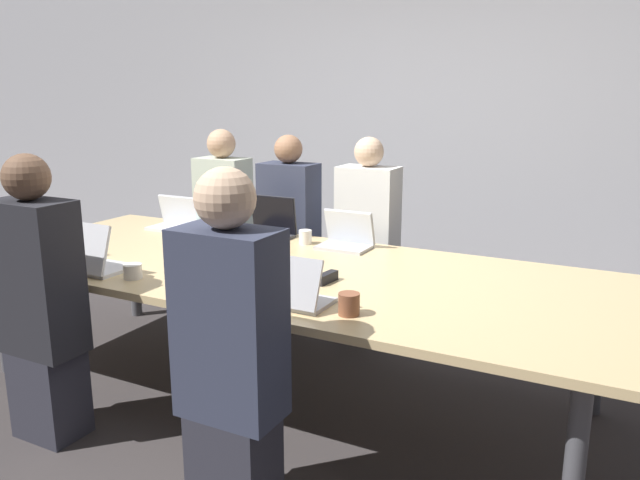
{
  "coord_description": "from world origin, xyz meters",
  "views": [
    {
      "loc": [
        1.74,
        -2.84,
        1.68
      ],
      "look_at": [
        0.21,
        0.1,
        0.89
      ],
      "focal_mm": 35.0,
      "sensor_mm": 36.0,
      "label": 1
    }
  ],
  "objects_px": {
    "cup_near_midright": "(349,304)",
    "laptop_near_left": "(90,258)",
    "laptop_near_midright": "(291,291)",
    "laptop_far_center": "(346,237)",
    "stapler": "(327,278)",
    "cup_near_left": "(133,271)",
    "person_near_left": "(40,304)",
    "person_near_midright": "(231,355)",
    "laptop_far_midleft": "(269,226)",
    "bottle_far_left": "(202,220)",
    "bottle_near_left": "(77,242)",
    "person_far_midleft": "(289,236)",
    "bottle_near_midright": "(248,271)",
    "person_far_center": "(367,242)",
    "cup_far_left": "(209,226)",
    "person_far_left": "(224,223)",
    "cup_far_center": "(305,237)",
    "laptop_far_left": "(177,219)"
  },
  "relations": [
    {
      "from": "bottle_far_left",
      "to": "person_far_midleft",
      "type": "distance_m",
      "value": 0.67
    },
    {
      "from": "laptop_far_center",
      "to": "person_far_midleft",
      "type": "bearing_deg",
      "value": 148.69
    },
    {
      "from": "laptop_near_midright",
      "to": "laptop_far_center",
      "type": "bearing_deg",
      "value": -77.72
    },
    {
      "from": "cup_near_midright",
      "to": "laptop_far_center",
      "type": "height_order",
      "value": "laptop_far_center"
    },
    {
      "from": "laptop_near_midright",
      "to": "laptop_far_left",
      "type": "xyz_separation_m",
      "value": [
        -1.53,
        1.04,
        -0.0
      ]
    },
    {
      "from": "bottle_far_left",
      "to": "bottle_near_left",
      "type": "height_order",
      "value": "bottle_far_left"
    },
    {
      "from": "bottle_near_midright",
      "to": "laptop_near_left",
      "type": "distance_m",
      "value": 0.94
    },
    {
      "from": "bottle_near_midright",
      "to": "cup_far_left",
      "type": "distance_m",
      "value": 1.36
    },
    {
      "from": "person_near_midright",
      "to": "cup_near_midright",
      "type": "xyz_separation_m",
      "value": [
        0.27,
        0.5,
        0.1
      ]
    },
    {
      "from": "person_far_left",
      "to": "person_far_midleft",
      "type": "bearing_deg",
      "value": -6.79
    },
    {
      "from": "person_far_left",
      "to": "cup_far_center",
      "type": "relative_size",
      "value": 15.78
    },
    {
      "from": "bottle_near_midright",
      "to": "person_far_left",
      "type": "xyz_separation_m",
      "value": [
        -1.21,
        1.46,
        -0.16
      ]
    },
    {
      "from": "person_far_left",
      "to": "laptop_far_left",
      "type": "bearing_deg",
      "value": -92.47
    },
    {
      "from": "cup_near_midright",
      "to": "bottle_near_left",
      "type": "bearing_deg",
      "value": 175.43
    },
    {
      "from": "bottle_far_left",
      "to": "cup_near_left",
      "type": "height_order",
      "value": "bottle_far_left"
    },
    {
      "from": "bottle_far_left",
      "to": "person_far_center",
      "type": "distance_m",
      "value": 1.13
    },
    {
      "from": "person_near_midright",
      "to": "bottle_far_left",
      "type": "bearing_deg",
      "value": -48.94
    },
    {
      "from": "cup_far_left",
      "to": "person_near_left",
      "type": "height_order",
      "value": "person_near_left"
    },
    {
      "from": "person_near_midright",
      "to": "cup_near_midright",
      "type": "relative_size",
      "value": 14.67
    },
    {
      "from": "person_near_midright",
      "to": "laptop_far_midleft",
      "type": "bearing_deg",
      "value": -62.74
    },
    {
      "from": "bottle_near_midright",
      "to": "person_near_left",
      "type": "bearing_deg",
      "value": -150.55
    },
    {
      "from": "laptop_far_midleft",
      "to": "person_far_midleft",
      "type": "height_order",
      "value": "person_far_midleft"
    },
    {
      "from": "person_near_midright",
      "to": "person_far_left",
      "type": "height_order",
      "value": "person_near_midright"
    },
    {
      "from": "person_near_midright",
      "to": "cup_far_left",
      "type": "bearing_deg",
      "value": -50.27
    },
    {
      "from": "cup_near_midright",
      "to": "person_far_midleft",
      "type": "height_order",
      "value": "person_far_midleft"
    },
    {
      "from": "cup_near_left",
      "to": "laptop_far_left",
      "type": "bearing_deg",
      "value": 119.32
    },
    {
      "from": "bottle_far_left",
      "to": "laptop_near_left",
      "type": "bearing_deg",
      "value": -89.64
    },
    {
      "from": "laptop_far_left",
      "to": "cup_far_center",
      "type": "xyz_separation_m",
      "value": [
        1.02,
        0.02,
        -0.02
      ]
    },
    {
      "from": "laptop_near_midright",
      "to": "laptop_far_left",
      "type": "distance_m",
      "value": 1.85
    },
    {
      "from": "cup_near_midright",
      "to": "laptop_far_midleft",
      "type": "relative_size",
      "value": 0.29
    },
    {
      "from": "person_far_left",
      "to": "person_near_midright",
      "type": "bearing_deg",
      "value": -53.36
    },
    {
      "from": "person_far_center",
      "to": "cup_far_center",
      "type": "bearing_deg",
      "value": -113.76
    },
    {
      "from": "person_near_midright",
      "to": "cup_near_midright",
      "type": "height_order",
      "value": "person_near_midright"
    },
    {
      "from": "person_far_center",
      "to": "laptop_near_left",
      "type": "bearing_deg",
      "value": -120.71
    },
    {
      "from": "person_near_midright",
      "to": "laptop_far_left",
      "type": "distance_m",
      "value": 2.17
    },
    {
      "from": "cup_near_left",
      "to": "laptop_far_midleft",
      "type": "bearing_deg",
      "value": 83.58
    },
    {
      "from": "person_far_midleft",
      "to": "bottle_far_left",
      "type": "bearing_deg",
      "value": -123.87
    },
    {
      "from": "cup_far_left",
      "to": "person_far_center",
      "type": "height_order",
      "value": "person_far_center"
    },
    {
      "from": "stapler",
      "to": "cup_near_left",
      "type": "bearing_deg",
      "value": -149.64
    },
    {
      "from": "cup_far_left",
      "to": "laptop_near_midright",
      "type": "bearing_deg",
      "value": -39.73
    },
    {
      "from": "person_near_midright",
      "to": "cup_far_center",
      "type": "height_order",
      "value": "person_near_midright"
    },
    {
      "from": "bottle_far_left",
      "to": "laptop_near_left",
      "type": "height_order",
      "value": "laptop_near_left"
    },
    {
      "from": "person_far_midleft",
      "to": "person_far_left",
      "type": "bearing_deg",
      "value": 173.21
    },
    {
      "from": "laptop_near_left",
      "to": "bottle_near_midright",
      "type": "bearing_deg",
      "value": -172.95
    },
    {
      "from": "person_near_left",
      "to": "person_far_midleft",
      "type": "relative_size",
      "value": 1.01
    },
    {
      "from": "person_near_left",
      "to": "laptop_near_midright",
      "type": "bearing_deg",
      "value": -161.08
    },
    {
      "from": "cup_near_midright",
      "to": "laptop_near_left",
      "type": "bearing_deg",
      "value": -178.51
    },
    {
      "from": "cup_far_left",
      "to": "bottle_far_left",
      "type": "distance_m",
      "value": 0.12
    },
    {
      "from": "cup_far_left",
      "to": "stapler",
      "type": "xyz_separation_m",
      "value": [
        1.24,
        -0.66,
        -0.02
      ]
    },
    {
      "from": "laptop_far_left",
      "to": "laptop_near_left",
      "type": "relative_size",
      "value": 1.0
    }
  ]
}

